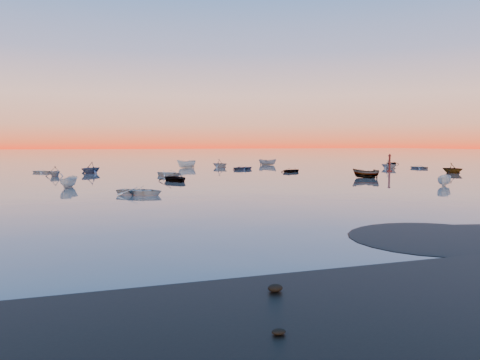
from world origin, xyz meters
name	(u,v)px	position (x,y,z in m)	size (l,w,h in m)	color
ground	(154,162)	(0.00, 100.00, 0.00)	(600.00, 600.00, 0.00)	#6E635C
mud_lobes	(465,244)	(0.00, -1.00, 0.01)	(140.00, 6.00, 0.07)	black
moored_fleet	(198,174)	(0.00, 53.00, 0.00)	(124.00, 58.00, 1.20)	silver
boat_near_left	(140,195)	(-12.10, 25.71, 0.00)	(4.41, 1.84, 1.10)	silver
boat_near_center	(444,186)	(21.48, 24.00, 0.00)	(3.54, 1.50, 1.22)	silver
channel_marker	(390,164)	(32.67, 49.06, 1.26)	(0.90, 0.90, 3.20)	#42100E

